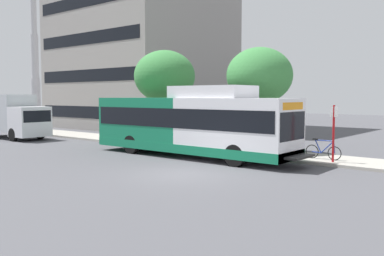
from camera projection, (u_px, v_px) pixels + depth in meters
The scene contains 9 objects.
ground_plane at pixel (67, 156), 22.04m from camera, with size 120.00×120.00×0.00m, color #4C4C51.
sidewalk_curb at pixel (183, 146), 26.16m from camera, with size 3.00×56.00×0.14m, color #A8A399.
transit_bus at pixel (191, 124), 21.79m from camera, with size 2.58×12.25×3.65m.
bus_stop_sign_pole at pixel (334, 129), 19.11m from camera, with size 0.10×0.36×2.60m.
bicycle_parked at pixel (323, 150), 20.06m from camera, with size 0.52×1.76×1.02m.
street_tree_near_stop at pixel (259, 76), 23.17m from camera, with size 3.63×3.63×5.68m.
street_tree_mid_block at pixel (165, 76), 27.66m from camera, with size 4.00×4.00×6.01m.
box_truck_background at pixel (11, 115), 31.39m from camera, with size 2.32×7.01×3.25m.
lattice_comm_tower at pixel (35, 59), 50.72m from camera, with size 1.10×1.10×23.42m.
Camera 1 is at (-12.73, -10.95, 3.15)m, focal length 39.46 mm.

